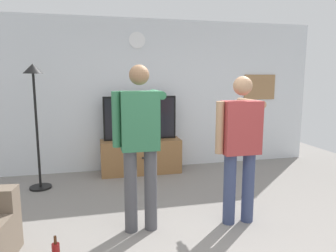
% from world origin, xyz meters
% --- Properties ---
extents(ground_plane, '(8.40, 8.40, 0.00)m').
position_xyz_m(ground_plane, '(0.00, 0.00, 0.00)').
color(ground_plane, gray).
extents(back_wall, '(6.40, 0.10, 2.70)m').
position_xyz_m(back_wall, '(0.00, 2.95, 1.35)').
color(back_wall, silver).
rests_on(back_wall, ground_plane).
extents(tv_stand, '(1.39, 0.46, 0.60)m').
position_xyz_m(tv_stand, '(-0.22, 2.60, 0.30)').
color(tv_stand, olive).
rests_on(tv_stand, ground_plane).
extents(television, '(1.26, 0.07, 0.76)m').
position_xyz_m(television, '(-0.22, 2.65, 0.97)').
color(television, black).
rests_on(television, tv_stand).
extents(wall_clock, '(0.28, 0.03, 0.28)m').
position_xyz_m(wall_clock, '(-0.22, 2.89, 2.32)').
color(wall_clock, white).
extents(framed_picture, '(0.65, 0.04, 0.48)m').
position_xyz_m(framed_picture, '(2.19, 2.90, 1.49)').
color(framed_picture, '#997047').
extents(floor_lamp, '(0.32, 0.32, 1.87)m').
position_xyz_m(floor_lamp, '(-1.83, 2.18, 1.34)').
color(floor_lamp, black).
rests_on(floor_lamp, ground_plane).
extents(person_standing_nearer_lamp, '(0.58, 0.78, 1.81)m').
position_xyz_m(person_standing_nearer_lamp, '(-0.53, 0.55, 1.03)').
color(person_standing_nearer_lamp, '#4C4C51').
rests_on(person_standing_nearer_lamp, ground_plane).
extents(person_standing_nearer_couch, '(0.60, 0.78, 1.69)m').
position_xyz_m(person_standing_nearer_couch, '(0.60, 0.48, 0.96)').
color(person_standing_nearer_couch, '#384266').
rests_on(person_standing_nearer_couch, ground_plane).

